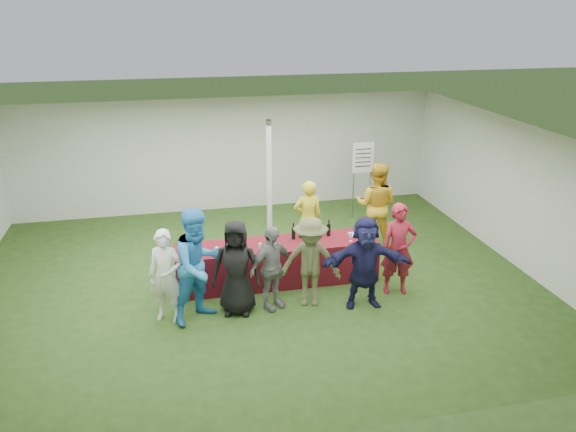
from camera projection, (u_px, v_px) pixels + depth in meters
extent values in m
plane|color=#284719|center=(256.00, 281.00, 10.19)|extent=(60.00, 60.00, 0.00)
plane|color=white|center=(227.00, 155.00, 13.36)|extent=(10.00, 0.00, 10.00)
plane|color=white|center=(313.00, 338.00, 6.06)|extent=(10.00, 0.00, 10.00)
plane|color=white|center=(512.00, 192.00, 10.72)|extent=(0.00, 8.00, 8.00)
plane|color=white|center=(252.00, 135.00, 9.23)|extent=(10.00, 10.00, 0.00)
cylinder|color=silver|center=(269.00, 189.00, 10.90)|extent=(0.10, 0.10, 2.70)
cube|color=maroon|center=(277.00, 262.00, 10.08)|extent=(3.60, 0.80, 0.75)
cylinder|color=black|center=(293.00, 233.00, 10.09)|extent=(0.07, 0.07, 0.22)
cylinder|color=black|center=(293.00, 225.00, 10.03)|extent=(0.03, 0.03, 0.08)
cylinder|color=maroon|center=(293.00, 223.00, 10.02)|extent=(0.03, 0.03, 0.02)
cylinder|color=black|center=(301.00, 232.00, 10.15)|extent=(0.07, 0.07, 0.22)
cylinder|color=black|center=(301.00, 224.00, 10.09)|extent=(0.03, 0.03, 0.08)
cylinder|color=maroon|center=(301.00, 221.00, 10.07)|extent=(0.03, 0.03, 0.02)
cylinder|color=black|center=(305.00, 233.00, 10.10)|extent=(0.07, 0.07, 0.22)
cylinder|color=black|center=(305.00, 225.00, 10.04)|extent=(0.03, 0.03, 0.08)
cylinder|color=maroon|center=(305.00, 223.00, 10.02)|extent=(0.03, 0.03, 0.02)
cylinder|color=black|center=(313.00, 231.00, 10.19)|extent=(0.07, 0.07, 0.22)
cylinder|color=black|center=(313.00, 223.00, 10.14)|extent=(0.03, 0.03, 0.08)
cylinder|color=maroon|center=(313.00, 221.00, 10.12)|extent=(0.03, 0.03, 0.02)
cylinder|color=black|center=(320.00, 231.00, 10.18)|extent=(0.07, 0.07, 0.22)
cylinder|color=black|center=(320.00, 223.00, 10.13)|extent=(0.03, 0.03, 0.08)
cylinder|color=maroon|center=(320.00, 221.00, 10.11)|extent=(0.03, 0.03, 0.02)
cylinder|color=black|center=(329.00, 230.00, 10.23)|extent=(0.07, 0.07, 0.22)
cylinder|color=black|center=(329.00, 222.00, 10.17)|extent=(0.03, 0.03, 0.08)
cylinder|color=maroon|center=(329.00, 220.00, 10.15)|extent=(0.03, 0.03, 0.02)
cylinder|color=silver|center=(199.00, 256.00, 9.43)|extent=(0.06, 0.06, 0.00)
cylinder|color=silver|center=(199.00, 254.00, 9.42)|extent=(0.01, 0.01, 0.07)
cylinder|color=silver|center=(199.00, 250.00, 9.39)|extent=(0.06, 0.06, 0.08)
cylinder|color=silver|center=(217.00, 256.00, 9.44)|extent=(0.06, 0.06, 0.00)
cylinder|color=silver|center=(217.00, 254.00, 9.43)|extent=(0.01, 0.01, 0.07)
cylinder|color=silver|center=(217.00, 249.00, 9.40)|extent=(0.06, 0.06, 0.08)
cylinder|color=silver|center=(233.00, 254.00, 9.53)|extent=(0.06, 0.06, 0.00)
cylinder|color=silver|center=(233.00, 251.00, 9.51)|extent=(0.01, 0.01, 0.07)
cylinder|color=silver|center=(233.00, 247.00, 9.48)|extent=(0.06, 0.06, 0.08)
cylinder|color=silver|center=(260.00, 252.00, 9.59)|extent=(0.06, 0.06, 0.00)
cylinder|color=silver|center=(260.00, 250.00, 9.58)|extent=(0.01, 0.01, 0.07)
cylinder|color=silver|center=(260.00, 246.00, 9.55)|extent=(0.06, 0.06, 0.08)
cylinder|color=silver|center=(351.00, 241.00, 10.03)|extent=(0.06, 0.06, 0.00)
cylinder|color=silver|center=(351.00, 239.00, 10.01)|extent=(0.01, 0.01, 0.07)
cylinder|color=silver|center=(351.00, 235.00, 9.98)|extent=(0.06, 0.06, 0.08)
cylinder|color=silver|center=(274.00, 236.00, 9.97)|extent=(0.07, 0.07, 0.20)
cylinder|color=silver|center=(274.00, 230.00, 9.93)|extent=(0.03, 0.03, 0.03)
cube|color=white|center=(356.00, 234.00, 10.28)|extent=(0.25, 0.18, 0.03)
cylinder|color=slate|center=(369.00, 235.00, 10.04)|extent=(0.21, 0.21, 0.18)
cylinder|color=slate|center=(353.00, 196.00, 13.00)|extent=(0.02, 0.02, 1.10)
cylinder|color=slate|center=(369.00, 194.00, 13.08)|extent=(0.02, 0.02, 1.10)
cube|color=white|center=(363.00, 158.00, 12.72)|extent=(0.50, 0.02, 0.70)
cube|color=black|center=(364.00, 149.00, 12.63)|extent=(0.36, 0.01, 0.02)
cube|color=black|center=(363.00, 153.00, 12.67)|extent=(0.36, 0.01, 0.02)
cube|color=black|center=(363.00, 158.00, 12.71)|extent=(0.36, 0.01, 0.02)
cube|color=black|center=(363.00, 162.00, 12.74)|extent=(0.36, 0.01, 0.02)
cube|color=black|center=(363.00, 166.00, 12.78)|extent=(0.36, 0.01, 0.02)
imported|color=yellow|center=(308.00, 219.00, 11.00)|extent=(0.57, 0.38, 1.55)
imported|color=gold|center=(376.00, 205.00, 11.41)|extent=(1.08, 1.02, 1.77)
imported|color=white|center=(166.00, 276.00, 8.72)|extent=(0.65, 0.54, 1.53)
imported|color=#2C88D3|center=(199.00, 265.00, 8.69)|extent=(1.15, 1.09, 1.87)
imported|color=black|center=(236.00, 268.00, 8.92)|extent=(0.88, 0.68, 1.59)
imported|color=gray|center=(271.00, 268.00, 9.08)|extent=(0.91, 0.72, 1.45)
imported|color=brown|center=(310.00, 262.00, 9.17)|extent=(1.12, 0.82, 1.55)
imported|color=#181941|center=(365.00, 262.00, 9.13)|extent=(1.50, 0.64, 1.57)
imported|color=maroon|center=(398.00, 249.00, 9.55)|extent=(0.65, 0.48, 1.62)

